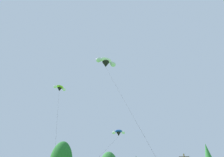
% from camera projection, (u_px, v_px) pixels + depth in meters
% --- Properties ---
extents(parafoil_kite_high_blue_white, '(8.28, 19.32, 13.90)m').
position_uv_depth(parafoil_kite_high_blue_white, '(119.00, 133.00, 42.13)').
color(parafoil_kite_high_blue_white, blue).
extents(parafoil_kite_mid_white, '(8.66, 12.96, 22.17)m').
position_uv_depth(parafoil_kite_mid_white, '(106.00, 62.00, 33.10)').
color(parafoil_kite_mid_white, white).
extents(parafoil_kite_far_lime_white, '(5.94, 9.84, 20.22)m').
position_uv_depth(parafoil_kite_far_lime_white, '(60.00, 88.00, 37.69)').
color(parafoil_kite_far_lime_white, '#93D633').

